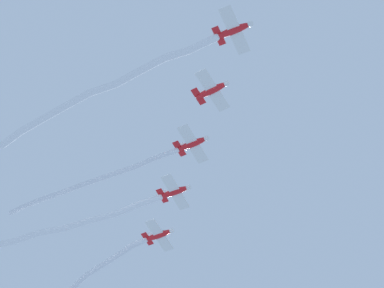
{
  "coord_description": "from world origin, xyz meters",
  "views": [
    {
      "loc": [
        31.99,
        -4.91,
        5.57
      ],
      "look_at": [
        -20.97,
        -5.46,
        77.67
      ],
      "focal_mm": 68.47,
      "sensor_mm": 36.0,
      "label": 1
    }
  ],
  "objects_px": {
    "airplane_right_wing": "(193,144)",
    "airplane_trail": "(159,235)",
    "airplane_left_wing": "(212,90)",
    "airplane_lead": "(234,30)",
    "airplane_slot": "(175,192)"
  },
  "relations": [
    {
      "from": "airplane_right_wing",
      "to": "airplane_trail",
      "type": "relative_size",
      "value": 1.0
    },
    {
      "from": "airplane_left_wing",
      "to": "airplane_trail",
      "type": "height_order",
      "value": "airplane_trail"
    },
    {
      "from": "airplane_lead",
      "to": "airplane_left_wing",
      "type": "xyz_separation_m",
      "value": [
        -7.84,
        -2.35,
        0.25
      ]
    },
    {
      "from": "airplane_right_wing",
      "to": "airplane_left_wing",
      "type": "bearing_deg",
      "value": -47.87
    },
    {
      "from": "airplane_right_wing",
      "to": "airplane_trail",
      "type": "distance_m",
      "value": 16.39
    },
    {
      "from": "airplane_lead",
      "to": "airplane_slot",
      "type": "bearing_deg",
      "value": 129.81
    },
    {
      "from": "airplane_lead",
      "to": "airplane_right_wing",
      "type": "bearing_deg",
      "value": 129.82
    },
    {
      "from": "airplane_slot",
      "to": "airplane_trail",
      "type": "distance_m",
      "value": 8.19
    },
    {
      "from": "airplane_lead",
      "to": "airplane_right_wing",
      "type": "distance_m",
      "value": 16.39
    },
    {
      "from": "airplane_lead",
      "to": "airplane_right_wing",
      "type": "relative_size",
      "value": 1.01
    },
    {
      "from": "airplane_slot",
      "to": "airplane_right_wing",
      "type": "bearing_deg",
      "value": -50.53
    },
    {
      "from": "airplane_slot",
      "to": "airplane_trail",
      "type": "height_order",
      "value": "airplane_trail"
    },
    {
      "from": "airplane_left_wing",
      "to": "airplane_slot",
      "type": "distance_m",
      "value": 16.4
    },
    {
      "from": "airplane_right_wing",
      "to": "airplane_slot",
      "type": "distance_m",
      "value": 8.2
    },
    {
      "from": "airplane_left_wing",
      "to": "airplane_right_wing",
      "type": "bearing_deg",
      "value": 135.38
    }
  ]
}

